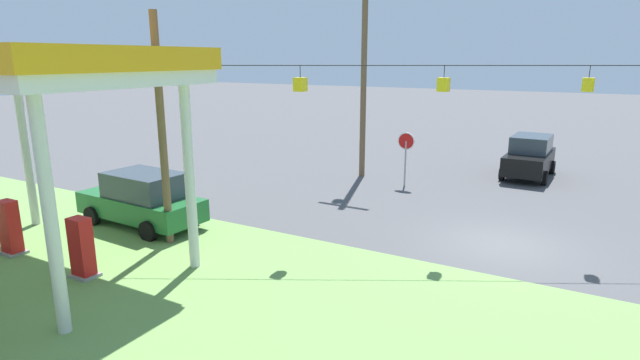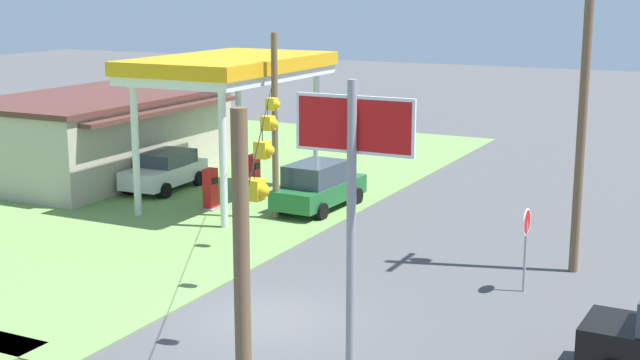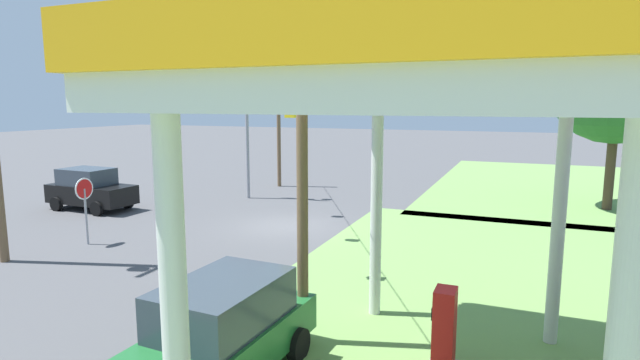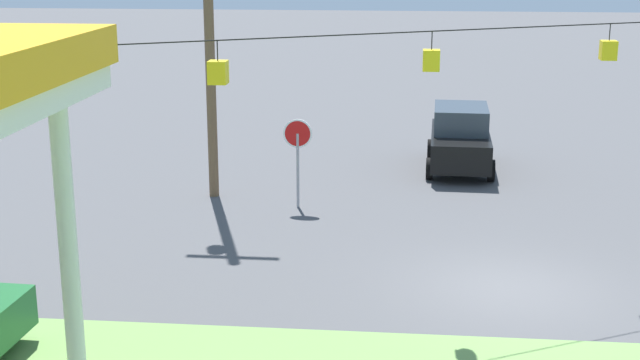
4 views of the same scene
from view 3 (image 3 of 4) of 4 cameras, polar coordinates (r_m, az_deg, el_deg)
ground_plane at (r=21.42m, az=-3.96°, el=-5.31°), size 160.00×160.00×0.00m
gas_station_canopy at (r=7.75m, az=13.44°, el=10.46°), size 8.88×5.38×6.01m
fuel_pump_near at (r=10.36m, az=13.99°, el=-16.60°), size 0.71×0.56×1.69m
car_at_pumps_front at (r=9.82m, az=-11.54°, el=-16.84°), size 4.84×2.28×1.94m
car_on_crossroad at (r=27.04m, az=-24.78°, el=-0.94°), size 2.22×4.44×2.04m
stop_sign_roadside at (r=20.26m, az=-25.30°, el=-1.71°), size 0.80×0.08×2.50m
stop_sign_overhead at (r=27.44m, az=-8.45°, el=8.43°), size 0.22×2.38×7.10m
signal_span_gantry at (r=20.83m, az=-4.11°, el=5.18°), size 18.74×10.24×7.10m
tree_west_verge at (r=27.88m, az=30.94°, el=10.08°), size 6.39×6.39×9.65m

